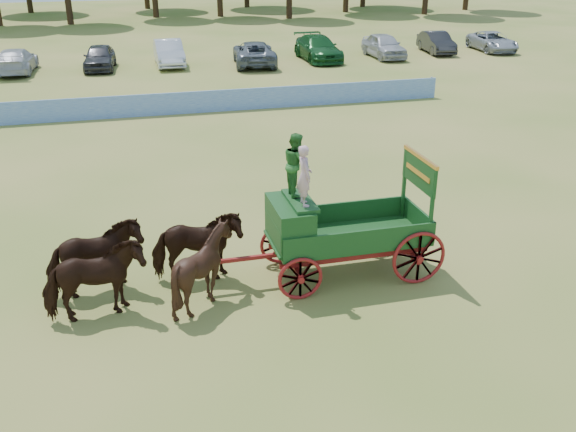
# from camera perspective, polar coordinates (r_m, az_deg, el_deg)

# --- Properties ---
(ground) EXTENTS (160.00, 160.00, 0.00)m
(ground) POSITION_cam_1_polar(r_m,az_deg,el_deg) (15.46, 2.79, -7.09)
(ground) COLOR #A58C4A
(ground) RESTS_ON ground
(horse_lead_left) EXTENTS (2.34, 1.35, 1.86)m
(horse_lead_left) POSITION_cam_1_polar(r_m,az_deg,el_deg) (14.79, -16.84, -5.56)
(horse_lead_left) COLOR black
(horse_lead_left) RESTS_ON ground
(horse_lead_right) EXTENTS (2.38, 1.49, 1.86)m
(horse_lead_right) POSITION_cam_1_polar(r_m,az_deg,el_deg) (15.76, -16.79, -3.66)
(horse_lead_right) COLOR black
(horse_lead_right) RESTS_ON ground
(horse_wheel_left) EXTENTS (1.74, 1.56, 1.86)m
(horse_wheel_left) POSITION_cam_1_polar(r_m,az_deg,el_deg) (14.82, -7.55, -4.59)
(horse_wheel_left) COLOR black
(horse_wheel_left) RESTS_ON ground
(horse_wheel_right) EXTENTS (2.26, 1.15, 1.86)m
(horse_wheel_right) POSITION_cam_1_polar(r_m,az_deg,el_deg) (15.80, -8.10, -2.76)
(horse_wheel_right) COLOR black
(horse_wheel_right) RESTS_ON ground
(farm_dray) EXTENTS (6.00, 2.00, 3.67)m
(farm_dray) POSITION_cam_1_polar(r_m,az_deg,el_deg) (15.61, 2.88, -0.17)
(farm_dray) COLOR maroon
(farm_dray) RESTS_ON ground
(sponsor_banner) EXTENTS (26.00, 0.08, 1.05)m
(sponsor_banner) POSITION_cam_1_polar(r_m,az_deg,el_deg) (31.67, -8.87, 9.92)
(sponsor_banner) COLOR #2156B4
(sponsor_banner) RESTS_ON ground
(parked_cars) EXTENTS (51.36, 6.93, 1.64)m
(parked_cars) POSITION_cam_1_polar(r_m,az_deg,el_deg) (43.65, -10.17, 13.92)
(parked_cars) COLOR silver
(parked_cars) RESTS_ON ground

